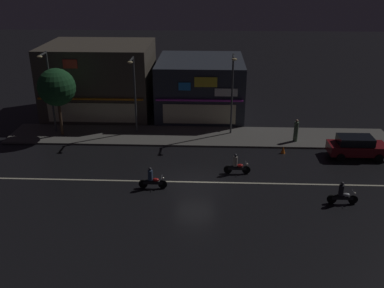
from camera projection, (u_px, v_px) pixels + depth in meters
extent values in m
plane|color=black|center=(195.00, 182.00, 29.05)|extent=(140.00, 140.00, 0.00)
cube|color=beige|center=(195.00, 182.00, 29.05)|extent=(30.84, 0.16, 0.01)
cube|color=#5B5954|center=(198.00, 136.00, 36.57)|extent=(32.47, 4.41, 0.14)
cube|color=#4C443A|center=(100.00, 79.00, 41.33)|extent=(9.99, 7.90, 6.75)
cube|color=orange|center=(90.00, 99.00, 37.90)|extent=(9.49, 0.24, 0.12)
cube|color=red|center=(70.00, 64.00, 36.78)|extent=(1.26, 0.08, 0.78)
cube|color=beige|center=(92.00, 113.00, 38.47)|extent=(8.00, 0.06, 1.80)
cube|color=#2D333D|center=(200.00, 87.00, 41.51)|extent=(8.15, 8.47, 5.31)
cube|color=#D83FD8|center=(199.00, 100.00, 37.53)|extent=(7.75, 0.24, 0.12)
cube|color=yellow|center=(206.00, 82.00, 36.92)|extent=(1.99, 0.08, 0.87)
cube|color=#268CF2|center=(185.00, 86.00, 37.15)|extent=(1.07, 0.08, 0.70)
cube|color=white|center=(226.00, 92.00, 37.21)|extent=(2.01, 0.08, 0.70)
cube|color=beige|center=(199.00, 114.00, 38.10)|extent=(6.52, 0.06, 1.80)
cylinder|color=#47494C|center=(51.00, 93.00, 36.04)|extent=(0.16, 0.16, 7.02)
cube|color=#47494C|center=(43.00, 54.00, 34.06)|extent=(0.10, 1.40, 0.10)
ellipsoid|color=#F9E099|center=(40.00, 57.00, 33.44)|extent=(0.44, 0.32, 0.20)
cylinder|color=#47494C|center=(135.00, 95.00, 35.99)|extent=(0.16, 0.16, 6.61)
cube|color=#47494C|center=(131.00, 59.00, 34.09)|extent=(0.10, 1.40, 0.10)
ellipsoid|color=#F9E099|center=(130.00, 62.00, 33.48)|extent=(0.44, 0.32, 0.20)
cylinder|color=#47494C|center=(232.00, 95.00, 35.72)|extent=(0.16, 0.16, 6.89)
cube|color=#47494C|center=(234.00, 57.00, 33.76)|extent=(0.10, 1.40, 0.10)
ellipsoid|color=#F9E099|center=(234.00, 59.00, 33.14)|extent=(0.44, 0.32, 0.20)
cylinder|color=#4C664C|center=(296.00, 132.00, 35.04)|extent=(0.36, 0.36, 1.68)
sphere|color=tan|center=(297.00, 121.00, 34.67)|extent=(0.22, 0.22, 0.22)
cylinder|color=#473323|center=(61.00, 118.00, 36.07)|extent=(0.24, 0.24, 2.97)
sphere|color=#194723|center=(57.00, 87.00, 35.00)|extent=(3.12, 3.12, 3.12)
cube|color=maroon|center=(357.00, 149.00, 32.58)|extent=(4.30, 1.78, 0.76)
cube|color=black|center=(355.00, 140.00, 32.32)|extent=(2.58, 1.57, 0.60)
cube|color=#F9F2CC|center=(382.00, 145.00, 33.01)|extent=(0.08, 0.20, 0.12)
cylinder|color=black|center=(371.00, 149.00, 33.49)|extent=(0.62, 0.20, 0.62)
cylinder|color=black|center=(379.00, 158.00, 31.85)|extent=(0.62, 0.20, 0.62)
cylinder|color=black|center=(334.00, 148.00, 33.60)|extent=(0.62, 0.20, 0.62)
cylinder|color=black|center=(341.00, 158.00, 31.96)|extent=(0.62, 0.20, 0.62)
cylinder|color=black|center=(353.00, 200.00, 26.33)|extent=(0.60, 0.08, 0.60)
cylinder|color=black|center=(332.00, 199.00, 26.38)|extent=(0.60, 0.10, 0.60)
cube|color=black|center=(343.00, 198.00, 26.31)|extent=(1.30, 0.14, 0.20)
ellipsoid|color=#B2B7BC|center=(346.00, 195.00, 26.22)|extent=(0.44, 0.26, 0.24)
cube|color=black|center=(340.00, 196.00, 26.26)|extent=(0.56, 0.22, 0.10)
cylinder|color=slate|center=(353.00, 192.00, 26.11)|extent=(0.03, 0.60, 0.03)
sphere|color=white|center=(355.00, 193.00, 26.15)|extent=(0.14, 0.14, 0.14)
cylinder|color=#232328|center=(341.00, 190.00, 26.10)|extent=(0.32, 0.32, 0.70)
sphere|color=#333338|center=(342.00, 183.00, 25.92)|extent=(0.22, 0.22, 0.22)
cylinder|color=black|center=(246.00, 170.00, 30.11)|extent=(0.60, 0.08, 0.60)
cylinder|color=black|center=(228.00, 169.00, 30.16)|extent=(0.60, 0.10, 0.60)
cube|color=black|center=(237.00, 168.00, 30.09)|extent=(1.30, 0.14, 0.20)
ellipsoid|color=red|center=(240.00, 166.00, 30.00)|extent=(0.44, 0.26, 0.24)
cube|color=black|center=(234.00, 166.00, 30.04)|extent=(0.56, 0.22, 0.10)
cylinder|color=slate|center=(246.00, 163.00, 29.89)|extent=(0.03, 0.60, 0.03)
sphere|color=white|center=(247.00, 164.00, 29.93)|extent=(0.14, 0.14, 0.14)
cylinder|color=gray|center=(235.00, 161.00, 29.88)|extent=(0.32, 0.32, 0.70)
sphere|color=#333338|center=(236.00, 155.00, 29.70)|extent=(0.22, 0.22, 0.22)
cylinder|color=black|center=(163.00, 184.00, 28.15)|extent=(0.60, 0.08, 0.60)
cylinder|color=black|center=(143.00, 184.00, 28.20)|extent=(0.60, 0.10, 0.60)
cube|color=black|center=(153.00, 183.00, 28.13)|extent=(1.30, 0.14, 0.20)
ellipsoid|color=red|center=(156.00, 180.00, 28.04)|extent=(0.44, 0.26, 0.24)
cube|color=black|center=(150.00, 181.00, 28.08)|extent=(0.56, 0.22, 0.10)
cylinder|color=slate|center=(162.00, 177.00, 27.94)|extent=(0.03, 0.60, 0.03)
sphere|color=white|center=(163.00, 178.00, 27.97)|extent=(0.14, 0.14, 0.14)
cylinder|color=#334766|center=(150.00, 175.00, 27.92)|extent=(0.32, 0.32, 0.70)
sphere|color=#333338|center=(150.00, 169.00, 27.74)|extent=(0.22, 0.22, 0.22)
cone|color=orange|center=(283.00, 150.00, 33.36)|extent=(0.36, 0.36, 0.55)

